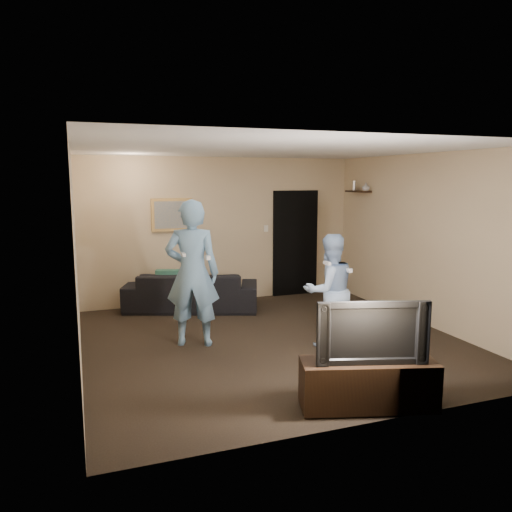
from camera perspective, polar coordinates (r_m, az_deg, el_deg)
name	(u,v)px	position (r m, az deg, el deg)	size (l,w,h in m)	color
ground	(272,340)	(7.01, 1.88, -9.62)	(5.00, 5.00, 0.00)	black
ceiling	(273,149)	(6.66, 2.00, 12.09)	(5.00, 5.00, 0.04)	silver
wall_back	(222,230)	(9.07, -3.94, 2.99)	(5.00, 0.04, 2.60)	tan
wall_front	(378,284)	(4.53, 13.77, -3.15)	(5.00, 0.04, 2.60)	tan
wall_left	(76,258)	(6.25, -19.89, -0.17)	(0.04, 5.00, 2.60)	tan
wall_right	(426,240)	(7.98, 18.85, 1.74)	(0.04, 5.00, 2.60)	tan
sofa	(192,291)	(8.62, -7.36, -3.94)	(2.23, 0.87, 0.65)	black
throw_pillow	(170,283)	(8.51, -9.82, -3.09)	(0.46, 0.15, 0.46)	#1A5042
painting_frame	(172,215)	(8.82, -9.56, 4.68)	(0.72, 0.05, 0.57)	olive
painting_canvas	(172,215)	(8.79, -9.53, 4.66)	(0.62, 0.01, 0.47)	slate
doorway	(295,243)	(9.57, 4.51, 1.48)	(0.90, 0.06, 2.00)	black
light_switch	(266,229)	(9.31, 1.15, 3.16)	(0.08, 0.02, 0.12)	silver
wall_shelf	(358,191)	(9.35, 11.60, 7.24)	(0.20, 0.60, 0.03)	black
shelf_vase	(366,187)	(9.13, 12.45, 7.73)	(0.14, 0.14, 0.14)	#A9A9AE
shelf_figurine	(354,186)	(9.47, 11.16, 7.91)	(0.06, 0.06, 0.18)	silver
tv_console	(368,384)	(5.11, 12.70, -14.06)	(1.31, 0.42, 0.47)	black
television	(370,330)	(4.93, 12.91, -8.26)	(1.07, 0.14, 0.61)	black
wii_player_left	(192,273)	(6.67, -7.29, -1.96)	(0.83, 0.68, 1.96)	#6A96B9
wii_player_right	(329,290)	(6.69, 8.38, -3.92)	(0.75, 0.59, 1.51)	#9BBAE2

